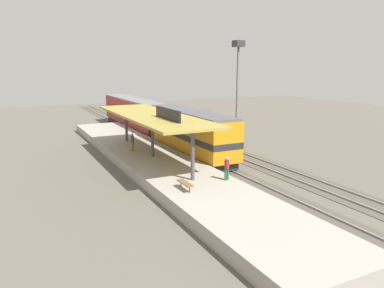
% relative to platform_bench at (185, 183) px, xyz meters
% --- Properties ---
extents(ground_plane, '(120.00, 120.00, 0.00)m').
position_rel_platform_bench_xyz_m(ground_plane, '(8.00, 9.69, -1.34)').
color(ground_plane, '#5B564C').
extents(track_near, '(3.20, 110.00, 0.16)m').
position_rel_platform_bench_xyz_m(track_near, '(6.00, 9.69, -1.31)').
color(track_near, '#4E4941').
rests_on(track_near, ground).
extents(track_far, '(3.20, 110.00, 0.16)m').
position_rel_platform_bench_xyz_m(track_far, '(10.60, 9.69, -1.31)').
color(track_far, '#4E4941').
rests_on(track_far, ground).
extents(platform, '(6.00, 44.00, 0.90)m').
position_rel_platform_bench_xyz_m(platform, '(1.40, 9.69, -0.89)').
color(platform, '#9E998E').
rests_on(platform, ground).
extents(station_canopy, '(5.20, 18.00, 4.70)m').
position_rel_platform_bench_xyz_m(station_canopy, '(1.40, 9.60, 3.19)').
color(station_canopy, '#47474C').
rests_on(station_canopy, platform).
extents(platform_bench, '(0.44, 1.70, 0.50)m').
position_rel_platform_bench_xyz_m(platform_bench, '(0.00, 0.00, 0.00)').
color(platform_bench, '#333338').
rests_on(platform_bench, platform).
extents(locomotive, '(2.93, 14.43, 4.44)m').
position_rel_platform_bench_xyz_m(locomotive, '(6.00, 11.40, 1.07)').
color(locomotive, '#28282D').
rests_on(locomotive, track_near).
extents(passenger_carriage_single, '(2.90, 20.00, 4.24)m').
position_rel_platform_bench_xyz_m(passenger_carriage_single, '(6.00, 29.40, 0.97)').
color(passenger_carriage_single, '#28282D').
rests_on(passenger_carriage_single, track_near).
extents(light_mast, '(1.10, 1.10, 11.70)m').
position_rel_platform_bench_xyz_m(light_mast, '(13.80, 14.89, 7.05)').
color(light_mast, slate).
rests_on(light_mast, ground).
extents(person_waiting, '(0.34, 0.34, 1.71)m').
position_rel_platform_bench_xyz_m(person_waiting, '(3.56, 0.58, 0.51)').
color(person_waiting, '#23603D').
rests_on(person_waiting, platform).
extents(person_walking, '(0.34, 0.34, 1.71)m').
position_rel_platform_bench_xyz_m(person_walking, '(0.42, 12.54, 0.51)').
color(person_walking, olive).
rests_on(person_walking, platform).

